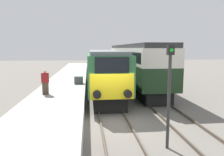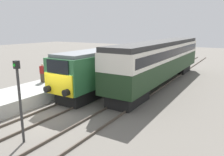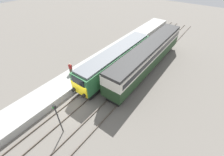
{
  "view_description": "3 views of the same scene",
  "coord_description": "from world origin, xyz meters",
  "px_view_note": "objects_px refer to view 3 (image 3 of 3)",
  "views": [
    {
      "loc": [
        -1.3,
        -10.82,
        3.85
      ],
      "look_at": [
        0.0,
        1.1,
        2.21
      ],
      "focal_mm": 35.0,
      "sensor_mm": 36.0,
      "label": 1
    },
    {
      "loc": [
        10.33,
        -9.03,
        5.34
      ],
      "look_at": [
        1.7,
        5.1,
        1.6
      ],
      "focal_mm": 35.0,
      "sensor_mm": 36.0,
      "label": 2
    },
    {
      "loc": [
        10.52,
        -6.78,
        13.59
      ],
      "look_at": [
        1.7,
        5.1,
        1.6
      ],
      "focal_mm": 24.0,
      "sensor_mm": 36.0,
      "label": 3
    }
  ],
  "objects_px": {
    "person_on_platform": "(71,68)",
    "signal_post": "(58,117)",
    "locomotive": "(116,59)",
    "passenger_carriage": "(148,54)",
    "luggage_crate": "(100,63)"
  },
  "relations": [
    {
      "from": "locomotive",
      "to": "passenger_carriage",
      "type": "height_order",
      "value": "passenger_carriage"
    },
    {
      "from": "person_on_platform",
      "to": "passenger_carriage",
      "type": "bearing_deg",
      "value": 48.6
    },
    {
      "from": "locomotive",
      "to": "passenger_carriage",
      "type": "xyz_separation_m",
      "value": [
        3.4,
        3.27,
        0.48
      ]
    },
    {
      "from": "passenger_carriage",
      "to": "luggage_crate",
      "type": "distance_m",
      "value": 7.2
    },
    {
      "from": "locomotive",
      "to": "passenger_carriage",
      "type": "bearing_deg",
      "value": 43.88
    },
    {
      "from": "luggage_crate",
      "to": "passenger_carriage",
      "type": "bearing_deg",
      "value": 38.86
    },
    {
      "from": "passenger_carriage",
      "to": "luggage_crate",
      "type": "height_order",
      "value": "passenger_carriage"
    },
    {
      "from": "signal_post",
      "to": "luggage_crate",
      "type": "height_order",
      "value": "signal_post"
    },
    {
      "from": "passenger_carriage",
      "to": "signal_post",
      "type": "bearing_deg",
      "value": -96.56
    },
    {
      "from": "passenger_carriage",
      "to": "signal_post",
      "type": "height_order",
      "value": "passenger_carriage"
    },
    {
      "from": "locomotive",
      "to": "luggage_crate",
      "type": "height_order",
      "value": "locomotive"
    },
    {
      "from": "person_on_platform",
      "to": "signal_post",
      "type": "bearing_deg",
      "value": -47.87
    },
    {
      "from": "person_on_platform",
      "to": "luggage_crate",
      "type": "bearing_deg",
      "value": 64.22
    },
    {
      "from": "locomotive",
      "to": "luggage_crate",
      "type": "xyz_separation_m",
      "value": [
        -2.11,
        -1.17,
        -0.85
      ]
    },
    {
      "from": "luggage_crate",
      "to": "signal_post",
      "type": "bearing_deg",
      "value": -69.8
    }
  ]
}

